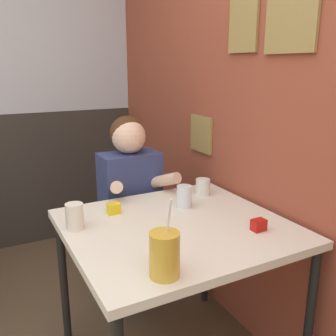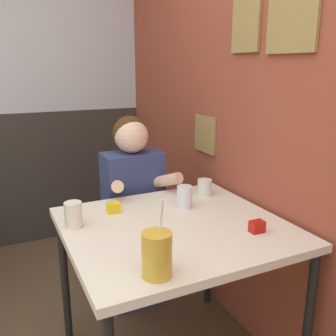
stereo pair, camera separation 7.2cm
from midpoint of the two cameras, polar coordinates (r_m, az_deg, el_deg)
brick_wall_right at (r=2.39m, az=6.31°, el=12.59°), size 0.08×4.22×2.70m
main_table at (r=1.72m, az=2.30°, el=-10.72°), size 0.95×0.89×0.78m
person_seated at (r=2.26m, az=-4.36°, el=-6.61°), size 0.42×0.40×1.19m
cocktail_pitcher at (r=1.27m, az=-0.03°, el=-13.05°), size 0.10×0.10×0.28m
glass_near_pitcher at (r=1.86m, az=3.64°, el=-4.40°), size 0.08×0.08×0.11m
glass_center at (r=2.05m, az=6.60°, el=-2.94°), size 0.08×0.08×0.09m
glass_far_side at (r=1.68m, az=-13.01°, el=-6.97°), size 0.08×0.08×0.11m
condiment_ketchup at (r=1.65m, az=14.65°, el=-8.64°), size 0.06×0.04×0.05m
condiment_mustard at (r=1.82m, az=-7.17°, el=-6.03°), size 0.06×0.04×0.05m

